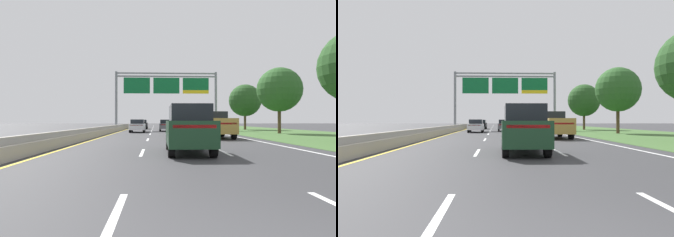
% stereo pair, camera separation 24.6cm
% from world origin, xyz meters
% --- Properties ---
extents(ground_plane, '(220.00, 220.00, 0.00)m').
position_xyz_m(ground_plane, '(0.00, 35.00, 0.00)').
color(ground_plane, '#333335').
extents(lane_striping, '(11.96, 106.00, 0.01)m').
position_xyz_m(lane_striping, '(0.00, 34.54, 0.00)').
color(lane_striping, white).
rests_on(lane_striping, ground).
extents(grass_verge_right, '(14.00, 110.00, 0.02)m').
position_xyz_m(grass_verge_right, '(13.95, 35.00, 0.01)').
color(grass_verge_right, '#3D602D').
rests_on(grass_verge_right, ground).
extents(median_barrier_concrete, '(0.60, 110.00, 0.85)m').
position_xyz_m(median_barrier_concrete, '(-6.60, 35.00, 0.35)').
color(median_barrier_concrete, '#A8A399').
rests_on(median_barrier_concrete, ground).
extents(overhead_sign_gantry, '(15.06, 0.42, 8.63)m').
position_xyz_m(overhead_sign_gantry, '(0.30, 40.53, 6.17)').
color(overhead_sign_gantry, gray).
rests_on(overhead_sign_gantry, ground).
extents(pickup_truck_gold, '(2.10, 5.43, 2.20)m').
position_xyz_m(pickup_truck_gold, '(3.82, 21.34, 1.07)').
color(pickup_truck_gold, '#A38438').
rests_on(pickup_truck_gold, ground).
extents(car_grey_centre_lane_sedan, '(1.86, 4.42, 1.57)m').
position_xyz_m(car_grey_centre_lane_sedan, '(0.13, 37.72, 0.82)').
color(car_grey_centre_lane_sedan, slate).
rests_on(car_grey_centre_lane_sedan, ground).
extents(car_white_left_lane_sedan, '(1.86, 4.42, 1.57)m').
position_xyz_m(car_white_left_lane_sedan, '(-3.48, 33.41, 0.82)').
color(car_white_left_lane_sedan, silver).
rests_on(car_white_left_lane_sedan, ground).
extents(car_black_left_lane_sedan, '(1.91, 4.44, 1.57)m').
position_xyz_m(car_black_left_lane_sedan, '(-3.61, 47.80, 0.82)').
color(car_black_left_lane_sedan, black).
rests_on(car_black_left_lane_sedan, ground).
extents(car_blue_right_lane_sedan, '(1.89, 4.43, 1.57)m').
position_xyz_m(car_blue_right_lane_sedan, '(3.46, 35.39, 0.82)').
color(car_blue_right_lane_sedan, navy).
rests_on(car_blue_right_lane_sedan, ground).
extents(car_darkgreen_centre_lane_suv, '(1.96, 4.72, 2.11)m').
position_xyz_m(car_darkgreen_centre_lane_suv, '(0.21, 10.22, 1.10)').
color(car_darkgreen_centre_lane_suv, '#193D23').
rests_on(car_darkgreen_centre_lane_suv, ground).
extents(roadside_tree_mid, '(4.90, 4.90, 7.33)m').
position_xyz_m(roadside_tree_mid, '(12.45, 29.35, 4.86)').
color(roadside_tree_mid, '#4C3823').
rests_on(roadside_tree_mid, ground).
extents(roadside_tree_far, '(5.00, 5.00, 7.10)m').
position_xyz_m(roadside_tree_far, '(12.69, 42.75, 4.59)').
color(roadside_tree_far, '#4C3823').
rests_on(roadside_tree_far, ground).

